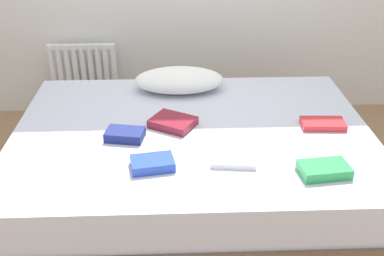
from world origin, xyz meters
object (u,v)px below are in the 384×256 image
pillow (179,80)px  textbook_red (323,124)px  textbook_green (324,170)px  textbook_maroon (173,122)px  textbook_blue (152,163)px  textbook_navy (125,135)px  radiator (84,74)px  bed (192,168)px  textbook_white (233,157)px

pillow → textbook_red: size_ratio=2.40×
textbook_green → textbook_maroon: textbook_green is taller
textbook_blue → textbook_green: bearing=-15.9°
pillow → textbook_maroon: (-0.04, -0.49, -0.05)m
textbook_navy → textbook_red: size_ratio=0.83×
radiator → textbook_blue: size_ratio=2.57×
textbook_navy → textbook_blue: size_ratio=0.97×
textbook_green → textbook_blue: size_ratio=1.12×
radiator → textbook_maroon: 1.36m
bed → pillow: pillow is taller
textbook_maroon → bed: bearing=9.2°
textbook_navy → textbook_green: bearing=-10.9°
bed → textbook_blue: textbook_blue is taller
textbook_green → textbook_navy: bearing=152.1°
bed → textbook_navy: size_ratio=10.12×
textbook_white → textbook_maroon: textbook_maroon is taller
bed → textbook_white: (0.19, -0.32, 0.27)m
bed → pillow: (-0.06, 0.53, 0.33)m
textbook_green → textbook_red: (0.13, 0.47, -0.01)m
textbook_green → textbook_blue: textbook_green is taller
pillow → textbook_green: size_ratio=2.49×
radiator → textbook_navy: bearing=-71.1°
bed → radiator: (-0.80, 1.20, 0.11)m
bed → textbook_navy: 0.46m
textbook_red → textbook_blue: (-0.93, -0.38, 0.01)m
textbook_green → textbook_red: size_ratio=0.96×
textbook_green → textbook_red: 0.49m
textbook_blue → textbook_white: size_ratio=0.92×
textbook_navy → textbook_red: 1.09m
textbook_maroon → textbook_navy: bearing=-121.9°
pillow → radiator: bearing=137.8°
textbook_red → textbook_white: textbook_red is taller
bed → pillow: 0.63m
pillow → bed: bearing=-83.1°
textbook_red → bed: bearing=-176.8°
textbook_navy → textbook_maroon: (0.25, 0.13, -0.00)m
radiator → pillow: 1.02m
textbook_navy → textbook_red: textbook_navy is taller
radiator → textbook_red: size_ratio=2.20×
textbook_green → textbook_navy: size_ratio=1.15×
textbook_green → textbook_maroon: size_ratio=0.99×
textbook_white → textbook_red: bearing=37.6°
bed → textbook_green: bearing=-37.9°
pillow → textbook_maroon: bearing=-95.0°
textbook_navy → textbook_white: bearing=-12.3°
textbook_blue → textbook_maroon: bearing=67.0°
pillow → textbook_navy: bearing=-115.5°
radiator → textbook_red: 1.95m
radiator → textbook_red: radiator is taller
textbook_red → textbook_maroon: (-0.83, 0.04, 0.01)m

